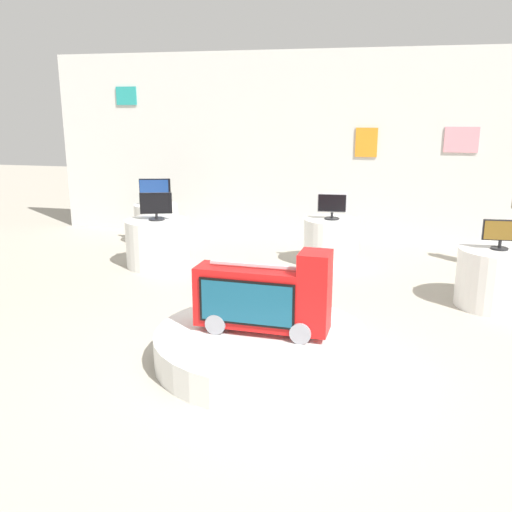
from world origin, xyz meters
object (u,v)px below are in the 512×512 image
Objects in this scene: display_pedestal_right_rear at (157,224)px; tv_on_far_right at (156,206)px; main_display_pedestal at (262,346)px; novelty_firetruck_tv at (264,298)px; display_pedestal_center_rear at (496,278)px; tv_on_center_rear at (501,233)px; tv_on_left_rear at (332,205)px; display_pedestal_far_right at (158,243)px; tv_on_right_rear at (155,191)px; display_pedestal_left_rear at (331,242)px.

tv_on_far_right is at bearing -66.14° from display_pedestal_right_rear.
novelty_firetruck_tv is (0.02, -0.01, 0.45)m from main_display_pedestal.
display_pedestal_center_rear is 2.17× the size of tv_on_center_rear.
main_display_pedestal is at bearing -51.40° from tv_on_far_right.
novelty_firetruck_tv is 4.68m from display_pedestal_right_rear.
display_pedestal_center_rear is 1.22× the size of display_pedestal_right_rear.
tv_on_left_rear is 2.44m from tv_on_far_right.
display_pedestal_center_rear is 1.98× the size of tv_on_far_right.
tv_on_far_right is at bearing 128.83° from novelty_firetruck_tv.
display_pedestal_center_rear reaches higher than main_display_pedestal.
tv_on_center_rear is (2.20, 1.98, 0.26)m from novelty_firetruck_tv.
novelty_firetruck_tv is at bearing -138.04° from display_pedestal_center_rear.
novelty_firetruck_tv is 1.33× the size of display_pedestal_far_right.
tv_on_right_rear is at bearing -105.19° from display_pedestal_right_rear.
main_display_pedestal is 3.46m from tv_on_far_right.
display_pedestal_right_rear is at bearing 159.01° from tv_on_center_rear.
tv_on_left_rear is 0.59× the size of display_pedestal_right_rear.
main_display_pedestal is at bearing -138.46° from display_pedestal_center_rear.
tv_on_left_rear is at bearing -11.19° from tv_on_right_rear.
display_pedestal_far_right is 2.05× the size of tv_on_far_right.
main_display_pedestal is 3.28m from display_pedestal_left_rear.
main_display_pedestal is 4.66m from display_pedestal_right_rear.
tv_on_right_rear is (-0.00, -0.00, 0.55)m from display_pedestal_right_rear.
tv_on_right_rear is (-4.87, 1.86, 0.04)m from tv_on_center_rear.
tv_on_left_rear is 0.96× the size of tv_on_far_right.
tv_on_far_right is (-4.34, 0.67, 0.53)m from display_pedestal_center_rear.
display_pedestal_far_right is (-2.36, -0.61, -0.53)m from tv_on_left_rear.
display_pedestal_center_rear is 4.39m from display_pedestal_far_right.
display_pedestal_right_rear is 1.44× the size of tv_on_right_rear.
tv_on_center_rear is at bearing -20.95° from tv_on_right_rear.
tv_on_center_rear is at bearing -8.81° from tv_on_far_right.
novelty_firetruck_tv is 2.97m from display_pedestal_center_rear.
tv_on_center_rear is 0.92× the size of tv_on_far_right.
tv_on_left_rear is 0.85× the size of tv_on_right_rear.
display_pedestal_right_rear is 0.55m from tv_on_right_rear.
tv_on_left_rear reaches higher than display_pedestal_left_rear.
display_pedestal_right_rear is at bearing 168.73° from tv_on_left_rear.
tv_on_far_right is at bearing -165.23° from display_pedestal_left_rear.
display_pedestal_left_rear is at bearing 86.00° from novelty_firetruck_tv.
display_pedestal_center_rear is 5.24m from tv_on_right_rear.
novelty_firetruck_tv is 1.38× the size of display_pedestal_center_rear.
tv_on_far_right reaches higher than display_pedestal_right_rear.
main_display_pedestal is 2.21× the size of display_pedestal_center_rear.
display_pedestal_left_rear reaches higher than main_display_pedestal.
tv_on_center_rear reaches higher than display_pedestal_center_rear.
display_pedestal_right_rear is (-4.87, 1.87, -0.51)m from tv_on_center_rear.
tv_on_left_rear is 0.48× the size of display_pedestal_center_rear.
tv_on_left_rear reaches higher than display_pedestal_right_rear.
display_pedestal_left_rear and display_pedestal_far_right have the same top height.
novelty_firetruck_tv is at bearing -94.00° from tv_on_left_rear.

